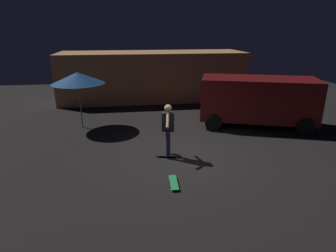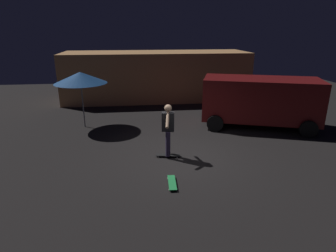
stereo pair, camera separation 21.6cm
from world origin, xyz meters
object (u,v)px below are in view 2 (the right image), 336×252
(patio_umbrella, at_px, (80,78))
(skater, at_px, (168,126))
(parked_van, at_px, (260,99))
(skateboard_spare, at_px, (172,183))
(skateboard_ridden, at_px, (168,155))

(patio_umbrella, relative_size, skater, 1.38)
(skater, bearing_deg, parked_van, 32.23)
(patio_umbrella, distance_m, skater, 4.74)
(skateboard_spare, bearing_deg, skateboard_ridden, 86.71)
(parked_van, relative_size, skater, 2.97)
(patio_umbrella, xyz_separation_m, skater, (3.13, -3.41, -1.04))
(patio_umbrella, relative_size, skateboard_ridden, 2.86)
(parked_van, xyz_separation_m, skateboard_spare, (-4.26, -4.37, -1.11))
(skateboard_ridden, height_order, skater, skater)
(skateboard_ridden, relative_size, skater, 0.48)
(skateboard_ridden, bearing_deg, skateboard_spare, -93.29)
(parked_van, relative_size, skateboard_ridden, 6.18)
(parked_van, height_order, skateboard_ridden, parked_van)
(skateboard_spare, height_order, skater, skater)
(parked_van, xyz_separation_m, skater, (-4.16, -2.62, -0.12))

